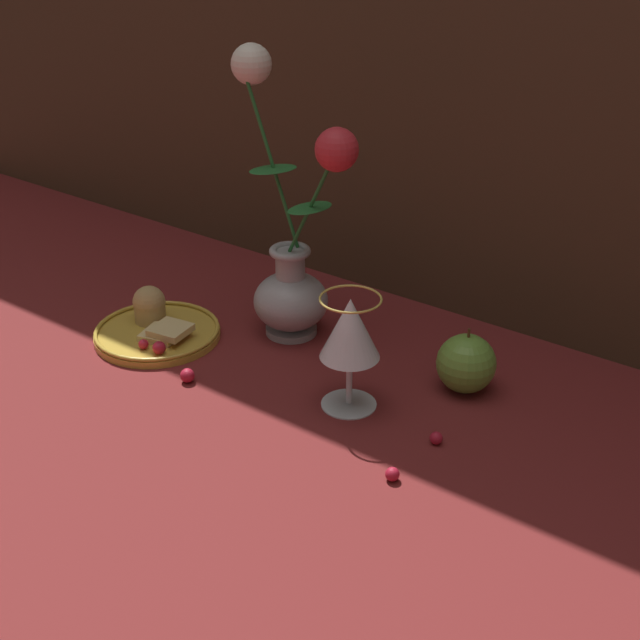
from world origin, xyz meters
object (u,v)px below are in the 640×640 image
object	(u,v)px
apple_beside_vase	(466,363)
vase	(292,255)
plate_with_pastries	(156,327)
wine_glass	(350,333)

from	to	relation	value
apple_beside_vase	vase	bearing A→B (deg)	-178.05
plate_with_pastries	wine_glass	world-z (taller)	wine_glass
vase	wine_glass	distance (m)	0.21
plate_with_pastries	wine_glass	size ratio (longest dim) A/B	1.20
wine_glass	apple_beside_vase	size ratio (longest dim) A/B	1.69
vase	apple_beside_vase	xyz separation A→B (m)	(0.28, 0.01, -0.08)
vase	apple_beside_vase	distance (m)	0.29
wine_glass	apple_beside_vase	world-z (taller)	wine_glass
vase	plate_with_pastries	distance (m)	0.23
apple_beside_vase	plate_with_pastries	bearing A→B (deg)	-162.46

